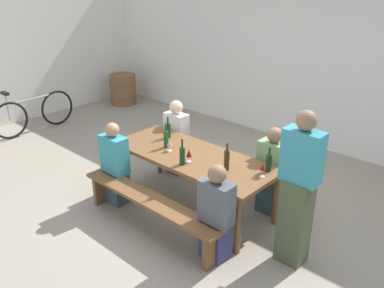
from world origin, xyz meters
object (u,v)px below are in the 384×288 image
(wine_bottle_1, at_px, (166,139))
(seated_guest_far_1, at_px, (272,173))
(tasting_table, at_px, (192,160))
(wine_glass_2, at_px, (263,167))
(wine_glass_0, at_px, (189,153))
(wine_barrel, at_px, (123,89))
(seated_guest_near_1, at_px, (216,215))
(parked_bicycle_0, at_px, (34,113))
(bench_near, at_px, (149,204))
(wine_bottle_3, at_px, (168,130))
(seated_guest_far_0, at_px, (177,139))
(seated_guest_near_0, at_px, (115,166))
(wine_glass_1, at_px, (170,143))
(standing_host, at_px, (298,193))
(wine_bottle_4, at_px, (269,162))
(wine_bottle_0, at_px, (227,160))
(wine_bottle_2, at_px, (182,155))
(bench_far, at_px, (227,163))

(wine_bottle_1, xyz_separation_m, seated_guest_far_1, (1.23, 0.65, -0.32))
(tasting_table, bearing_deg, wine_glass_2, 5.98)
(wine_glass_0, xyz_separation_m, wine_barrel, (-4.35, 2.43, -0.52))
(seated_guest_near_1, xyz_separation_m, parked_bicycle_0, (-4.98, 0.56, -0.16))
(bench_near, bearing_deg, wine_bottle_3, 123.86)
(wine_bottle_3, xyz_separation_m, wine_glass_0, (0.75, -0.38, 0.00))
(wine_glass_0, bearing_deg, bench_near, -100.82)
(wine_bottle_1, distance_m, seated_guest_far_0, 0.85)
(wine_glass_0, height_order, seated_guest_near_0, seated_guest_near_0)
(seated_guest_far_1, bearing_deg, parked_bicycle_0, -82.62)
(wine_glass_1, height_order, seated_guest_far_1, seated_guest_far_1)
(bench_near, distance_m, wine_glass_0, 0.77)
(standing_host, bearing_deg, wine_bottle_3, -7.55)
(wine_bottle_3, xyz_separation_m, seated_guest_near_0, (-0.19, -0.80, -0.33))
(wine_bottle_4, distance_m, seated_guest_far_1, 0.47)
(wine_bottle_3, distance_m, seated_guest_far_0, 0.55)
(bench_near, xyz_separation_m, wine_bottle_4, (0.96, 1.01, 0.50))
(wine_bottle_0, bearing_deg, seated_guest_far_0, 156.38)
(seated_guest_near_1, bearing_deg, wine_barrel, 60.92)
(wine_glass_1, bearing_deg, wine_bottle_2, -23.93)
(tasting_table, distance_m, wine_glass_1, 0.36)
(wine_bottle_3, relative_size, wine_glass_0, 1.83)
(seated_guest_far_0, distance_m, standing_host, 2.50)
(seated_guest_near_1, bearing_deg, parked_bicycle_0, 83.61)
(wine_glass_2, bearing_deg, wine_glass_0, -162.45)
(seated_guest_far_1, distance_m, wine_barrel, 5.32)
(wine_bottle_3, distance_m, seated_guest_near_0, 0.88)
(wine_glass_2, relative_size, standing_host, 0.09)
(bench_near, relative_size, wine_bottle_4, 7.06)
(standing_host, relative_size, wine_barrel, 2.47)
(bench_near, xyz_separation_m, wine_glass_0, (0.11, 0.57, 0.50))
(seated_guest_far_0, bearing_deg, standing_host, 74.12)
(bench_near, distance_m, wine_glass_1, 0.87)
(seated_guest_far_0, relative_size, wine_barrel, 1.66)
(wine_bottle_4, bearing_deg, wine_barrel, 159.07)
(wine_bottle_0, height_order, wine_bottle_4, wine_bottle_0)
(wine_barrel, bearing_deg, tasting_table, -28.00)
(wine_bottle_3, bearing_deg, wine_bottle_4, 2.24)
(bench_far, xyz_separation_m, standing_host, (1.53, -0.83, 0.47))
(wine_bottle_3, xyz_separation_m, wine_glass_2, (1.62, -0.10, 0.00))
(wine_bottle_2, height_order, seated_guest_near_0, seated_guest_near_0)
(bench_near, height_order, seated_guest_near_1, seated_guest_near_1)
(seated_guest_far_0, bearing_deg, tasting_table, 55.30)
(wine_glass_2, xyz_separation_m, seated_guest_far_0, (-1.85, 0.49, -0.32))
(wine_bottle_1, height_order, wine_barrel, wine_bottle_1)
(wine_bottle_4, height_order, seated_guest_far_0, seated_guest_far_0)
(wine_glass_2, relative_size, seated_guest_far_1, 0.14)
(seated_guest_far_0, xyz_separation_m, wine_barrel, (-3.38, 1.66, -0.20))
(wine_bottle_2, bearing_deg, parked_bicycle_0, 176.75)
(bench_near, height_order, bench_far, same)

